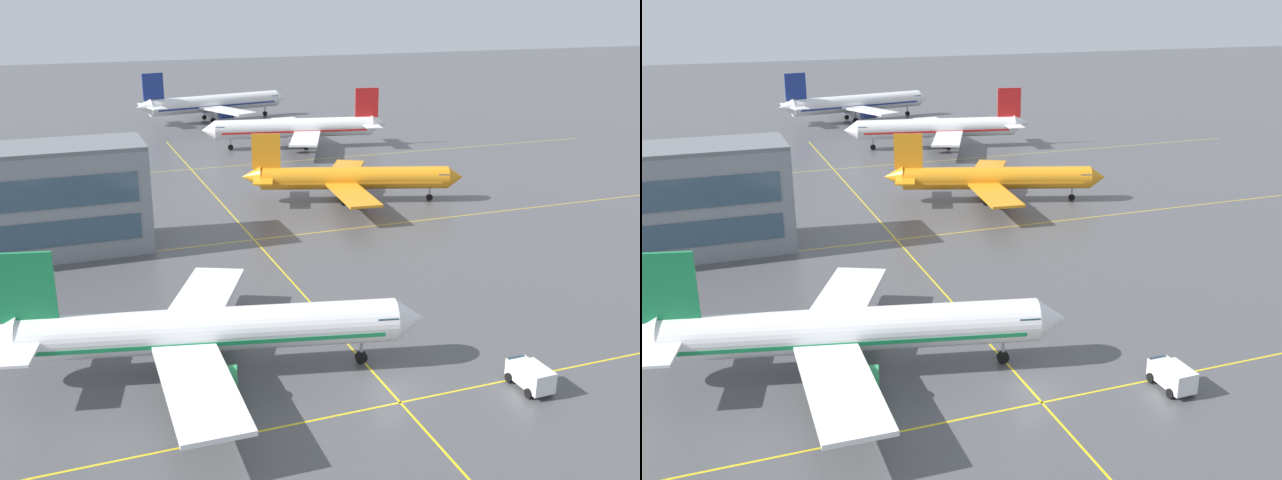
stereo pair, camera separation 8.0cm
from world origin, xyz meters
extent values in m
plane|color=#4C4C4F|center=(0.00, 0.00, 0.00)|extent=(600.00, 600.00, 0.00)
cylinder|color=white|center=(-12.20, 7.66, 3.86)|extent=(30.18, 10.31, 3.58)
cone|color=white|center=(3.68, 3.97, 3.86)|extent=(3.18, 3.97, 3.51)
cube|color=#197F47|center=(-25.97, 10.86, 8.29)|extent=(4.48, 1.35, 5.65)
cube|color=white|center=(-27.07, 8.21, 4.24)|extent=(4.05, 5.46, 0.23)
cube|color=white|center=(-25.79, 13.72, 4.24)|extent=(4.05, 5.46, 0.23)
cube|color=white|center=(-14.93, 0.07, 3.30)|extent=(5.16, 14.23, 0.38)
cube|color=white|center=(-11.31, 15.67, 3.30)|extent=(10.43, 14.88, 0.38)
cylinder|color=#2D9956|center=(-13.13, 2.84, 2.07)|extent=(3.57, 2.65, 1.98)
cylinder|color=#2D9956|center=(-10.91, 12.39, 2.07)|extent=(3.57, 2.65, 1.98)
cube|color=#385166|center=(1.57, 4.46, 4.38)|extent=(2.40, 3.59, 0.66)
cube|color=#197F47|center=(-12.20, 7.66, 3.42)|extent=(27.84, 9.80, 0.34)
cylinder|color=#99999E|center=(-0.27, 4.89, 1.55)|extent=(0.26, 0.26, 1.55)
cylinder|color=black|center=(-0.27, 4.89, 0.52)|extent=(1.11, 0.65, 1.04)
cylinder|color=#99999E|center=(-14.59, 5.70, 1.55)|extent=(0.26, 0.26, 1.55)
cylinder|color=black|center=(-14.59, 5.70, 0.52)|extent=(1.11, 0.65, 1.04)
cylinder|color=#99999E|center=(-13.48, 10.47, 1.55)|extent=(0.26, 0.26, 1.55)
cylinder|color=black|center=(-13.48, 10.47, 0.52)|extent=(1.11, 0.65, 1.04)
cylinder|color=orange|center=(18.94, 51.68, 3.57)|extent=(27.47, 11.84, 3.30)
cone|color=orange|center=(33.23, 46.98, 3.57)|extent=(3.16, 3.78, 3.24)
cone|color=orange|center=(4.40, 56.46, 3.91)|extent=(3.62, 3.85, 3.14)
cube|color=orange|center=(6.55, 55.76, 7.65)|extent=(4.06, 1.60, 5.22)
cube|color=orange|center=(5.32, 53.41, 3.91)|extent=(4.06, 5.17, 0.21)
cube|color=orange|center=(6.95, 58.37, 3.91)|extent=(4.06, 5.17, 0.21)
cube|color=orange|center=(15.80, 44.93, 3.04)|extent=(5.91, 13.46, 0.35)
cube|color=orange|center=(20.42, 58.97, 3.04)|extent=(10.47, 13.55, 0.35)
cylinder|color=#333338|center=(17.69, 47.33, 1.91)|extent=(3.38, 2.66, 1.83)
cylinder|color=#333338|center=(20.52, 55.92, 1.91)|extent=(3.38, 2.66, 1.83)
cube|color=#385166|center=(31.33, 47.60, 4.04)|extent=(2.44, 3.38, 0.61)
cube|color=orange|center=(18.94, 51.68, 3.15)|extent=(25.37, 11.17, 0.31)
cylinder|color=#99999E|center=(29.68, 48.14, 1.44)|extent=(0.24, 0.24, 1.44)
cylinder|color=black|center=(29.68, 48.14, 0.48)|extent=(1.03, 0.67, 0.96)
cylinder|color=#99999E|center=(16.58, 50.07, 1.44)|extent=(0.24, 0.24, 1.44)
cylinder|color=black|center=(16.58, 50.07, 0.48)|extent=(1.03, 0.67, 0.96)
cylinder|color=#99999E|center=(17.99, 54.37, 1.44)|extent=(0.24, 0.24, 1.44)
cylinder|color=black|center=(17.99, 54.37, 0.48)|extent=(1.03, 0.67, 0.96)
cylinder|color=white|center=(23.14, 92.41, 4.03)|extent=(31.58, 9.49, 3.73)
cone|color=white|center=(6.45, 95.56, 4.03)|extent=(3.19, 4.07, 3.66)
cone|color=white|center=(40.13, 89.21, 4.42)|extent=(3.75, 4.07, 3.55)
cube|color=red|center=(37.62, 89.68, 8.64)|extent=(4.70, 1.22, 5.89)
cube|color=white|center=(38.65, 92.49, 4.42)|extent=(4.03, 5.60, 0.24)
cube|color=white|center=(37.56, 86.70, 4.42)|extent=(4.03, 5.60, 0.24)
cube|color=white|center=(25.66, 100.43, 3.44)|extent=(5.45, 14.85, 0.39)
cube|color=white|center=(22.56, 84.03, 3.44)|extent=(10.39, 15.56, 0.39)
cylinder|color=#4C4C51|center=(23.90, 97.47, 2.16)|extent=(3.66, 2.65, 2.06)
cylinder|color=#4C4C51|center=(22.01, 87.43, 2.16)|extent=(3.66, 2.65, 2.06)
cube|color=#385166|center=(8.67, 95.14, 4.57)|extent=(2.37, 3.70, 0.69)
cube|color=red|center=(23.14, 92.41, 3.56)|extent=(29.11, 9.06, 0.35)
cylinder|color=#99999E|center=(10.60, 94.78, 1.62)|extent=(0.28, 0.28, 1.62)
cylinder|color=black|center=(10.60, 94.78, 0.54)|extent=(1.14, 0.63, 1.08)
cylinder|color=#99999E|center=(25.55, 94.56, 1.62)|extent=(0.28, 0.28, 1.62)
cylinder|color=black|center=(25.55, 94.56, 0.54)|extent=(1.14, 0.63, 1.08)
cylinder|color=#99999E|center=(24.60, 89.54, 1.62)|extent=(0.28, 0.28, 1.62)
cylinder|color=black|center=(24.60, 89.54, 0.54)|extent=(1.14, 0.63, 1.08)
cylinder|color=white|center=(15.87, 130.54, 4.21)|extent=(33.02, 10.31, 3.91)
cone|color=white|center=(33.30, 134.05, 4.21)|extent=(3.37, 4.28, 3.83)
cone|color=white|center=(-1.87, 126.98, 4.63)|extent=(3.96, 4.29, 3.71)
cube|color=navy|center=(0.75, 127.50, 9.05)|extent=(4.91, 1.34, 6.17)
cube|color=white|center=(0.86, 124.38, 4.63)|extent=(4.28, 5.89, 0.25)
cube|color=white|center=(-0.36, 130.43, 4.63)|extent=(4.28, 5.89, 0.25)
cube|color=white|center=(16.58, 121.77, 3.60)|extent=(11.02, 16.27, 0.41)
cube|color=white|center=(13.14, 138.91, 3.60)|extent=(5.51, 15.48, 0.41)
cylinder|color=navy|center=(17.12, 125.34, 2.26)|extent=(3.85, 2.81, 2.16)
cylinder|color=navy|center=(15.02, 135.82, 2.26)|extent=(3.85, 2.81, 2.16)
cube|color=#385166|center=(30.98, 133.58, 4.78)|extent=(2.52, 3.89, 0.72)
cube|color=navy|center=(15.87, 130.54, 3.73)|extent=(30.45, 9.83, 0.37)
cylinder|color=#99999E|center=(28.97, 133.18, 1.70)|extent=(0.29, 0.29, 1.70)
cylinder|color=black|center=(28.97, 133.18, 0.57)|extent=(1.20, 0.68, 1.13)
cylinder|color=#99999E|center=(14.38, 127.52, 1.70)|extent=(0.29, 0.29, 1.70)
cylinder|color=black|center=(14.38, 127.52, 0.57)|extent=(1.20, 0.68, 1.13)
cylinder|color=#99999E|center=(13.33, 132.76, 1.70)|extent=(0.29, 0.29, 1.70)
cylinder|color=black|center=(13.33, 132.76, 0.57)|extent=(1.20, 0.68, 1.13)
cube|color=yellow|center=(0.00, -2.00, 0.00)|extent=(165.85, 0.20, 0.01)
cube|color=yellow|center=(0.00, 39.46, 0.00)|extent=(165.85, 0.20, 0.01)
cube|color=yellow|center=(0.00, 80.91, 0.00)|extent=(165.85, 0.20, 0.01)
cube|color=yellow|center=(0.00, 39.46, 0.00)|extent=(0.20, 136.81, 0.01)
cube|color=white|center=(10.53, -4.14, 1.25)|extent=(1.94, 3.03, 1.70)
cube|color=white|center=(10.50, -2.20, 1.10)|extent=(1.82, 1.33, 1.40)
cube|color=#385166|center=(10.50, -1.70, 1.45)|extent=(1.60, 0.38, 0.70)
cylinder|color=black|center=(11.45, -2.23, 0.40)|extent=(0.29, 0.80, 0.80)
cylinder|color=black|center=(9.55, -2.26, 0.40)|extent=(0.29, 0.80, 0.80)
cylinder|color=black|center=(11.49, -4.83, 0.40)|extent=(0.29, 0.80, 0.80)
cylinder|color=black|center=(9.59, -4.86, 0.40)|extent=(0.29, 0.80, 0.80)
camera|label=1|loc=(-22.92, -45.95, 29.82)|focal=41.25mm
camera|label=2|loc=(-22.85, -45.98, 29.82)|focal=41.25mm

